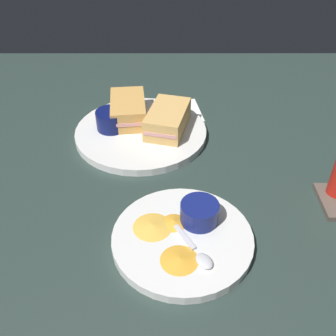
{
  "coord_description": "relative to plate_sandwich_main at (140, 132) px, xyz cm",
  "views": [
    {
      "loc": [
        64.91,
        0.16,
        48.53
      ],
      "look_at": [
        7.43,
        0.21,
        3.0
      ],
      "focal_mm": 41.9,
      "sensor_mm": 36.0,
      "label": 1
    }
  ],
  "objects": [
    {
      "name": "spoon_by_gravy_ramekin",
      "position": [
        35.18,
        10.63,
        1.16
      ],
      "size": [
        9.31,
        6.17,
        0.8
      ],
      "color": "silver",
      "rests_on": "plate_chips_companion"
    },
    {
      "name": "paper_napkin_folded",
      "position": [
        -10.52,
        9.29,
        -0.6
      ],
      "size": [
        12.33,
        10.69,
        0.4
      ],
      "primitive_type": "cube",
      "rotation": [
        0.0,
        0.0,
        0.17
      ],
      "color": "white",
      "rests_on": "ground_plane"
    },
    {
      "name": "ground_plane",
      "position": [
        8.06,
        5.91,
        -2.3
      ],
      "size": [
        110.0,
        110.0,
        3.0
      ],
      "primitive_type": "cube",
      "color": "#283833"
    },
    {
      "name": "plantain_chip_scatter",
      "position": [
        31.44,
        5.63,
        1.1
      ],
      "size": [
        14.13,
        11.65,
        0.6
      ],
      "color": "gold",
      "rests_on": "plate_chips_companion"
    },
    {
      "name": "ramekin_light_gravy",
      "position": [
        27.6,
        11.07,
        2.69
      ],
      "size": [
        6.32,
        6.32,
        3.49
      ],
      "color": "navy",
      "rests_on": "plate_chips_companion"
    },
    {
      "name": "plate_sandwich_main",
      "position": [
        0.0,
        0.0,
        0.0
      ],
      "size": [
        28.88,
        28.88,
        1.6
      ],
      "primitive_type": "cylinder",
      "color": "silver",
      "rests_on": "ground_plane"
    },
    {
      "name": "sandwich_half_far",
      "position": [
        -4.57,
        -3.04,
        3.2
      ],
      "size": [
        13.89,
        8.86,
        4.8
      ],
      "color": "tan",
      "rests_on": "plate_sandwich_main"
    },
    {
      "name": "spoon_by_dark_ramekin",
      "position": [
        -1.82,
        -1.29,
        1.16
      ],
      "size": [
        3.72,
        9.93,
        0.8
      ],
      "color": "silver",
      "rests_on": "plate_sandwich_main"
    },
    {
      "name": "plate_chips_companion",
      "position": [
        30.99,
        8.25,
        0.0
      ],
      "size": [
        22.57,
        22.57,
        1.6
      ],
      "primitive_type": "cylinder",
      "color": "silver",
      "rests_on": "ground_plane"
    },
    {
      "name": "sandwich_half_near",
      "position": [
        -0.35,
        5.48,
        3.2
      ],
      "size": [
        14.58,
        10.58,
        4.8
      ],
      "color": "tan",
      "rests_on": "plate_sandwich_main"
    },
    {
      "name": "ramekin_dark_sauce",
      "position": [
        -0.6,
        -6.47,
        3.03
      ],
      "size": [
        6.52,
        6.52,
        4.16
      ],
      "color": "#0C144C",
      "rests_on": "plate_sandwich_main"
    }
  ]
}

